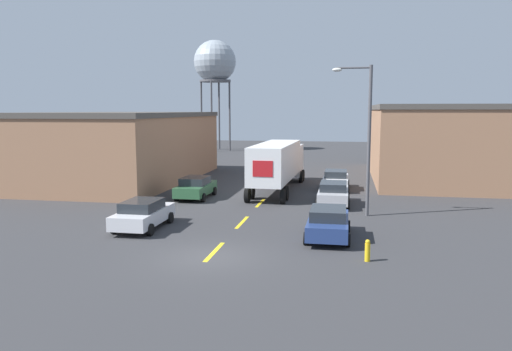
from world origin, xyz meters
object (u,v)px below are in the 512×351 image
object	(u,v)px
street_lamp	(365,131)
water_tower	(215,63)
parked_car_right_near	(328,222)
semi_truck	(279,162)
parked_car_left_far	(196,187)
fire_hydrant	(368,250)
parked_car_right_far	(336,179)
parked_car_right_mid	(333,193)
parked_car_left_near	(143,214)

from	to	relation	value
street_lamp	water_tower	bearing A→B (deg)	114.91
parked_car_right_near	water_tower	size ratio (longest dim) A/B	0.27
semi_truck	parked_car_left_far	bearing A→B (deg)	-138.77
parked_car_left_far	fire_hydrant	xyz separation A→B (m)	(11.35, -13.03, -0.33)
parked_car_right_far	street_lamp	world-z (taller)	street_lamp
parked_car_right_far	parked_car_right_mid	bearing A→B (deg)	-90.00
parked_car_left_near	parked_car_right_near	distance (m)	9.63
parked_car_right_far	parked_car_right_near	distance (m)	15.30
parked_car_left_far	water_tower	xyz separation A→B (m)	(-9.55, 41.25, 12.51)
parked_car_left_far	water_tower	world-z (taller)	water_tower
parked_car_right_mid	water_tower	world-z (taller)	water_tower
parked_car_left_far	street_lamp	bearing A→B (deg)	-18.92
parked_car_left_near	parked_car_left_far	distance (m)	9.26
parked_car_left_near	parked_car_right_near	world-z (taller)	same
parked_car_left_near	parked_car_right_mid	bearing A→B (deg)	41.07
fire_hydrant	parked_car_left_near	bearing A→B (deg)	161.62
parked_car_right_far	parked_car_left_near	bearing A→B (deg)	-122.73
parked_car_right_far	water_tower	world-z (taller)	water_tower
parked_car_right_near	street_lamp	size ratio (longest dim) A/B	0.52
parked_car_right_far	street_lamp	bearing A→B (deg)	-79.33
semi_truck	street_lamp	world-z (taller)	street_lamp
semi_truck	parked_car_left_far	world-z (taller)	semi_truck
parked_car_left_near	parked_car_right_near	size ratio (longest dim) A/B	1.00
parked_car_right_mid	water_tower	distance (m)	47.94
parked_car_left_near	parked_car_right_mid	xyz separation A→B (m)	(9.62, 8.38, 0.00)
parked_car_right_far	parked_car_right_mid	xyz separation A→B (m)	(0.00, -6.59, 0.00)
parked_car_left_far	parked_car_right_near	distance (m)	13.59
parked_car_left_far	parked_car_right_mid	bearing A→B (deg)	-5.21
parked_car_left_near	fire_hydrant	world-z (taller)	parked_car_left_near
parked_car_right_far	water_tower	xyz separation A→B (m)	(-19.17, 35.54, 12.51)
parked_car_right_mid	parked_car_right_near	xyz separation A→B (m)	(0.00, -8.71, 0.00)
water_tower	parked_car_right_mid	bearing A→B (deg)	-65.54
parked_car_right_mid	parked_car_right_far	bearing A→B (deg)	90.00
semi_truck	parked_car_right_near	distance (m)	14.70
parked_car_right_far	parked_car_right_mid	size ratio (longest dim) A/B	1.00
parked_car_right_mid	street_lamp	size ratio (longest dim) A/B	0.52
parked_car_right_far	parked_car_left_far	bearing A→B (deg)	-149.32
semi_truck	fire_hydrant	xyz separation A→B (m)	(6.06, -17.41, -1.79)
parked_car_right_mid	street_lamp	bearing A→B (deg)	-59.20
parked_car_right_far	parked_car_right_near	size ratio (longest dim) A/B	1.00
parked_car_left_near	water_tower	size ratio (longest dim) A/B	0.27
parked_car_right_near	parked_car_left_near	bearing A→B (deg)	178.03
street_lamp	fire_hydrant	world-z (taller)	street_lamp
parked_car_right_mid	fire_hydrant	bearing A→B (deg)	-81.88
parked_car_right_near	water_tower	distance (m)	55.76
parked_car_right_mid	parked_car_right_near	bearing A→B (deg)	-90.00
parked_car_right_far	street_lamp	size ratio (longest dim) A/B	0.52
semi_truck	water_tower	world-z (taller)	water_tower
parked_car_right_mid	fire_hydrant	xyz separation A→B (m)	(1.73, -12.16, -0.33)
street_lamp	fire_hydrant	bearing A→B (deg)	-90.50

